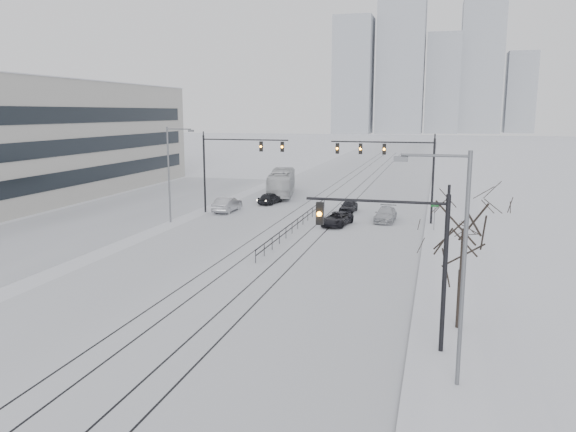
{
  "coord_description": "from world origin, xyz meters",
  "views": [
    {
      "loc": [
        11.93,
        -17.74,
        10.32
      ],
      "look_at": [
        1.96,
        19.37,
        3.2
      ],
      "focal_mm": 35.0,
      "sensor_mm": 36.0,
      "label": 1
    }
  ],
  "objects_px": {
    "sedan_sb_inner": "(270,198)",
    "sedan_sb_outer": "(227,205)",
    "sedan_nb_front": "(337,219)",
    "box_truck": "(282,183)",
    "bare_tree": "(463,239)",
    "sedan_nb_right": "(385,215)",
    "traffic_mast_near": "(407,250)",
    "sedan_nb_far": "(349,206)"
  },
  "relations": [
    {
      "from": "traffic_mast_near",
      "to": "sedan_sb_outer",
      "type": "distance_m",
      "value": 36.91
    },
    {
      "from": "sedan_nb_right",
      "to": "sedan_nb_far",
      "type": "height_order",
      "value": "sedan_nb_right"
    },
    {
      "from": "bare_tree",
      "to": "sedan_nb_far",
      "type": "height_order",
      "value": "bare_tree"
    },
    {
      "from": "sedan_sb_inner",
      "to": "sedan_nb_far",
      "type": "distance_m",
      "value": 9.96
    },
    {
      "from": "traffic_mast_near",
      "to": "sedan_sb_inner",
      "type": "relative_size",
      "value": 1.79
    },
    {
      "from": "sedan_sb_outer",
      "to": "sedan_nb_right",
      "type": "distance_m",
      "value": 16.6
    },
    {
      "from": "sedan_sb_outer",
      "to": "sedan_nb_far",
      "type": "bearing_deg",
      "value": -164.63
    },
    {
      "from": "sedan_sb_inner",
      "to": "sedan_nb_far",
      "type": "xyz_separation_m",
      "value": [
        9.5,
        -2.98,
        -0.05
      ]
    },
    {
      "from": "bare_tree",
      "to": "sedan_sb_inner",
      "type": "height_order",
      "value": "bare_tree"
    },
    {
      "from": "bare_tree",
      "to": "sedan_nb_right",
      "type": "relative_size",
      "value": 1.33
    },
    {
      "from": "traffic_mast_near",
      "to": "box_truck",
      "type": "xyz_separation_m",
      "value": [
        -17.74,
        43.38,
        -2.96
      ]
    },
    {
      "from": "sedan_sb_outer",
      "to": "sedan_nb_far",
      "type": "xyz_separation_m",
      "value": [
        12.36,
        3.09,
        -0.15
      ]
    },
    {
      "from": "traffic_mast_near",
      "to": "sedan_nb_front",
      "type": "distance_m",
      "value": 27.87
    },
    {
      "from": "sedan_nb_right",
      "to": "sedan_sb_inner",
      "type": "bearing_deg",
      "value": 154.2
    },
    {
      "from": "sedan_nb_right",
      "to": "box_truck",
      "type": "relative_size",
      "value": 0.4
    },
    {
      "from": "sedan_sb_inner",
      "to": "sedan_nb_right",
      "type": "distance_m",
      "value": 15.42
    },
    {
      "from": "sedan_sb_outer",
      "to": "sedan_nb_front",
      "type": "xyz_separation_m",
      "value": [
        12.42,
        -4.23,
        -0.16
      ]
    },
    {
      "from": "sedan_nb_front",
      "to": "bare_tree",
      "type": "bearing_deg",
      "value": -56.98
    },
    {
      "from": "sedan_nb_right",
      "to": "sedan_nb_front",
      "type": "bearing_deg",
      "value": -140.55
    },
    {
      "from": "sedan_nb_right",
      "to": "box_truck",
      "type": "bearing_deg",
      "value": 137.58
    },
    {
      "from": "bare_tree",
      "to": "sedan_sb_outer",
      "type": "xyz_separation_m",
      "value": [
        -22.53,
        27.72,
        -3.72
      ]
    },
    {
      "from": "sedan_sb_inner",
      "to": "sedan_sb_outer",
      "type": "relative_size",
      "value": 0.84
    },
    {
      "from": "sedan_nb_front",
      "to": "sedan_nb_right",
      "type": "bearing_deg",
      "value": 47.73
    },
    {
      "from": "box_truck",
      "to": "sedan_nb_front",
      "type": "bearing_deg",
      "value": 109.59
    },
    {
      "from": "sedan_sb_inner",
      "to": "sedan_nb_far",
      "type": "relative_size",
      "value": 1.07
    },
    {
      "from": "traffic_mast_near",
      "to": "sedan_nb_far",
      "type": "distance_m",
      "value": 34.91
    },
    {
      "from": "sedan_sb_inner",
      "to": "sedan_nb_front",
      "type": "relative_size",
      "value": 0.88
    },
    {
      "from": "sedan_sb_outer",
      "to": "sedan_nb_front",
      "type": "height_order",
      "value": "sedan_sb_outer"
    },
    {
      "from": "traffic_mast_near",
      "to": "bare_tree",
      "type": "xyz_separation_m",
      "value": [
        2.41,
        3.0,
        -0.07
      ]
    },
    {
      "from": "sedan_sb_outer",
      "to": "box_truck",
      "type": "relative_size",
      "value": 0.41
    },
    {
      "from": "sedan_sb_inner",
      "to": "traffic_mast_near",
      "type": "bearing_deg",
      "value": 125.21
    },
    {
      "from": "sedan_sb_inner",
      "to": "sedan_sb_outer",
      "type": "bearing_deg",
      "value": 74.89
    },
    {
      "from": "sedan_sb_outer",
      "to": "box_truck",
      "type": "height_order",
      "value": "box_truck"
    },
    {
      "from": "sedan_sb_outer",
      "to": "sedan_nb_right",
      "type": "xyz_separation_m",
      "value": [
        16.57,
        -0.99,
        -0.1
      ]
    },
    {
      "from": "sedan_sb_outer",
      "to": "sedan_nb_right",
      "type": "relative_size",
      "value": 1.02
    },
    {
      "from": "traffic_mast_near",
      "to": "sedan_sb_inner",
      "type": "bearing_deg",
      "value": 115.13
    },
    {
      "from": "sedan_nb_front",
      "to": "sedan_nb_far",
      "type": "distance_m",
      "value": 7.32
    },
    {
      "from": "sedan_nb_front",
      "to": "box_truck",
      "type": "distance_m",
      "value": 19.68
    },
    {
      "from": "sedan_sb_outer",
      "to": "box_truck",
      "type": "bearing_deg",
      "value": -99.3
    },
    {
      "from": "sedan_sb_inner",
      "to": "sedan_nb_front",
      "type": "xyz_separation_m",
      "value": [
        9.56,
        -10.3,
        -0.05
      ]
    },
    {
      "from": "sedan_nb_far",
      "to": "sedan_nb_front",
      "type": "bearing_deg",
      "value": -85.6
    },
    {
      "from": "sedan_nb_right",
      "to": "sedan_sb_outer",
      "type": "bearing_deg",
      "value": 178.05
    }
  ]
}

